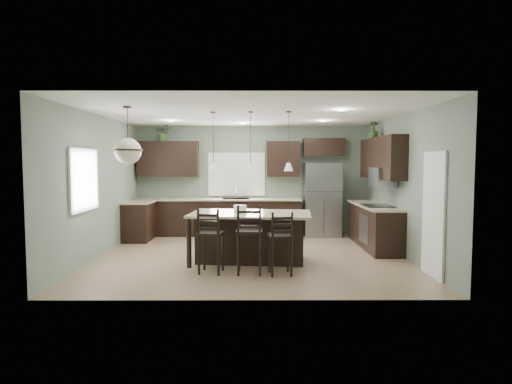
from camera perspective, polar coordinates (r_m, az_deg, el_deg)
The scene contains 32 objects.
ground at distance 8.63m, azimuth -0.66°, elevation -8.50°, with size 6.00×6.00×0.00m, color #9E8466.
pantry_door at distance 7.51m, azimuth 22.60°, elevation -2.79°, with size 0.04×0.82×2.04m, color white.
window_back at distance 11.17m, azimuth -2.61°, elevation 2.37°, with size 1.35×0.02×1.00m, color white.
window_left at distance 8.22m, azimuth -22.03°, elevation 1.50°, with size 0.02×1.10×1.00m, color white.
left_return_cabs at distance 10.59m, azimuth -15.39°, elevation -3.83°, with size 0.60×0.90×0.90m, color black.
left_return_countertop at distance 10.53m, azimuth -15.33°, elevation -1.30°, with size 0.66×0.96×0.04m, color #BEB58F.
back_lower_cabs at distance 11.00m, azimuth -5.00°, elevation -3.41°, with size 4.20×0.60×0.90m, color black.
back_countertop at distance 10.93m, azimuth -5.02°, elevation -0.98°, with size 4.20×0.66×0.04m, color #BEB58F.
sink_inset at distance 10.90m, azimuth -2.66°, elevation -0.91°, with size 0.70×0.45×0.01m, color gray.
faucet at distance 10.86m, azimuth -2.67°, elevation -0.16°, with size 0.02×0.02×0.28m, color silver.
back_upper_left at distance 11.22m, azimuth -11.64°, elevation 4.34°, with size 1.55×0.34×0.90m, color black.
back_upper_right at distance 11.03m, azimuth 3.61°, elevation 4.42°, with size 0.85×0.34×0.90m, color black.
fridge_header at distance 11.15m, azimuth 9.04°, elevation 5.92°, with size 1.05×0.34×0.45m, color black.
right_lower_cabs at distance 9.76m, azimuth 15.48°, elevation -4.49°, with size 0.60×2.35×0.90m, color black.
right_countertop at distance 9.70m, azimuth 15.42°, elevation -1.75°, with size 0.66×2.35×0.04m, color #BEB58F.
cooktop at distance 9.44m, azimuth 15.87°, elevation -1.76°, with size 0.58×0.75×0.02m, color black.
wall_oven_front at distance 9.42m, azimuth 14.14°, elevation -4.77°, with size 0.01×0.72×0.60m, color gray.
right_upper_cabs at distance 9.70m, azimuth 16.39°, elevation 4.33°, with size 0.34×2.35×0.90m, color black.
microwave at distance 9.42m, azimuth 16.53°, elevation 1.91°, with size 0.40×0.75×0.40m, color gray.
refrigerator at distance 10.93m, azimuth 8.74°, elevation -0.99°, with size 0.90×0.74×1.85m, color gray.
kitchen_island at distance 8.05m, azimuth -0.71°, elevation -6.05°, with size 2.22×1.26×0.92m, color black.
serving_dish at distance 8.00m, azimuth -2.14°, elevation -2.26°, with size 0.24×0.24×0.14m, color white.
bar_stool_left at distance 7.26m, azimuth -6.01°, elevation -6.46°, with size 0.41×0.41×1.10m, color black.
bar_stool_center at distance 7.17m, azimuth -0.89°, elevation -6.30°, with size 0.43×0.43×1.17m, color black.
bar_stool_right at distance 7.12m, azimuth 3.27°, elevation -6.81°, with size 0.39×0.39×1.07m, color black.
pendant_left at distance 8.04m, azimuth -5.73°, elevation 6.71°, with size 0.17×0.17×1.10m, color silver, non-canonical shape.
pendant_center at distance 7.93m, azimuth -0.72°, elevation 6.77°, with size 0.17×0.17×1.10m, color white, non-canonical shape.
pendant_right at distance 7.89m, azimuth 4.37°, elevation 6.77°, with size 0.17×0.17×1.10m, color silver, non-canonical shape.
chandelier at distance 7.53m, azimuth -16.74°, elevation 7.24°, with size 0.48×0.48×0.97m, color beige, non-canonical shape.
plant_back_left at distance 11.24m, azimuth -12.28°, elevation 7.73°, with size 0.39×0.34×0.43m, color #365826.
plant_right_wall at distance 10.25m, azimuth 15.41°, elevation 7.98°, with size 0.23×0.23×0.41m, color #2F481F.
room_shell at distance 8.42m, azimuth -0.67°, elevation 2.86°, with size 6.00×6.00×6.00m.
Camera 1 is at (0.07, -8.42, 1.87)m, focal length 30.00 mm.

